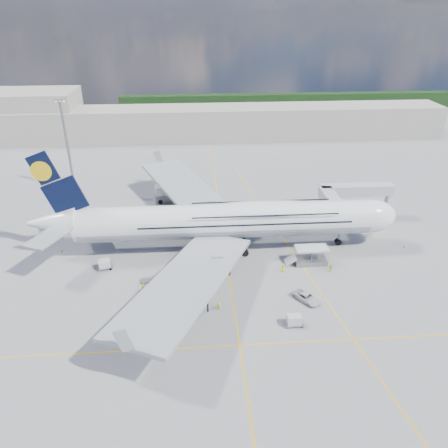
{
  "coord_description": "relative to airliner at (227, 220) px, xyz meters",
  "views": [
    {
      "loc": [
        -6.25,
        -71.72,
        48.27
      ],
      "look_at": [
        -0.43,
        8.0,
        7.05
      ],
      "focal_mm": 35.0,
      "sensor_mm": 36.0,
      "label": 1
    }
  ],
  "objects": [
    {
      "name": "cone_tail",
      "position": [
        -35.43,
        1.18,
        -6.64
      ],
      "size": [
        0.38,
        0.38,
        0.48
      ],
      "color": "orange",
      "rests_on": "ground"
    },
    {
      "name": "dolly_back",
      "position": [
        -25.06,
        -6.21,
        -5.8
      ],
      "size": [
        3.48,
        2.48,
        1.99
      ],
      "rotation": [
        0.0,
        0.0,
        0.28
      ],
      "color": "gray",
      "rests_on": "ground"
    },
    {
      "name": "dolly_row_a",
      "position": [
        -15.97,
        -11.45,
        -6.54
      ],
      "size": [
        2.94,
        1.6,
        0.43
      ],
      "rotation": [
        0.0,
        0.0,
        0.02
      ],
      "color": "gray",
      "rests_on": "ground"
    },
    {
      "name": "taxi_line_cross",
      "position": [
        -0.26,
        -30.0,
        -6.86
      ],
      "size": [
        120.0,
        0.25,
        0.01
      ],
      "primitive_type": "cube",
      "color": "#F5B30C",
      "rests_on": "ground"
    },
    {
      "name": "dolly_nose_far",
      "position": [
        9.17,
        -25.95,
        -5.8
      ],
      "size": [
        3.16,
        1.74,
        1.98
      ],
      "rotation": [
        0.0,
        0.0,
        0.02
      ],
      "color": "gray",
      "rests_on": "ground"
    },
    {
      "name": "dolly_nose_near",
      "position": [
        -1.49,
        -7.58,
        -5.82
      ],
      "size": [
        3.48,
        2.77,
        1.95
      ],
      "rotation": [
        0.0,
        0.0,
        -0.43
      ],
      "color": "gray",
      "rests_on": "ground"
    },
    {
      "name": "cone_wing_right_outer",
      "position": [
        -20.79,
        -24.82,
        -6.62
      ],
      "size": [
        0.4,
        0.4,
        0.51
      ],
      "color": "orange",
      "rests_on": "ground"
    },
    {
      "name": "ground",
      "position": [
        -0.26,
        -10.0,
        -6.87
      ],
      "size": [
        300.0,
        300.0,
        0.0
      ],
      "primitive_type": "plane",
      "color": "gray",
      "rests_on": "ground"
    },
    {
      "name": "cone_nose",
      "position": [
        38.81,
        -2.29,
        -6.61
      ],
      "size": [
        0.41,
        0.41,
        0.53
      ],
      "color": "orange",
      "rests_on": "ground"
    },
    {
      "name": "catering_truck_inner",
      "position": [
        -5.03,
        12.08,
        -4.82
      ],
      "size": [
        7.79,
        4.63,
        4.35
      ],
      "rotation": [
        0.0,
        0.0,
        -0.31
      ],
      "color": "gray",
      "rests_on": "ground"
    },
    {
      "name": "service_van",
      "position": [
        12.91,
        -19.57,
        -6.13
      ],
      "size": [
        5.03,
        5.76,
        1.47
      ],
      "primitive_type": "imported",
      "rotation": [
        0.0,
        0.0,
        0.6
      ],
      "color": "silver",
      "rests_on": "ground"
    },
    {
      "name": "crew_loader",
      "position": [
        19.81,
        -10.76,
        -6.0
      ],
      "size": [
        1.07,
        1.01,
        1.74
      ],
      "primitive_type": "imported",
      "rotation": [
        0.0,
        0.0,
        -0.56
      ],
      "color": "#C1E117",
      "rests_on": "ground"
    },
    {
      "name": "tree_line",
      "position": [
        39.74,
        130.0,
        -2.87
      ],
      "size": [
        160.0,
        6.0,
        8.0
      ],
      "primitive_type": "cube",
      "color": "#193814",
      "rests_on": "ground"
    },
    {
      "name": "crew_van",
      "position": [
        10.46,
        -9.9,
        -6.01
      ],
      "size": [
        0.99,
        0.94,
        1.71
      ],
      "primitive_type": "imported",
      "rotation": [
        0.0,
        0.0,
        2.48
      ],
      "color": "#CCE117",
      "rests_on": "ground"
    },
    {
      "name": "dolly_row_b",
      "position": [
        -11.9,
        -17.02,
        -6.53
      ],
      "size": [
        3.15,
        2.02,
        0.43
      ],
      "rotation": [
        0.0,
        0.0,
        0.16
      ],
      "color": "gray",
      "rests_on": "ground"
    },
    {
      "name": "dolly_row_c",
      "position": [
        -9.92,
        -12.05,
        -5.77
      ],
      "size": [
        3.63,
        2.79,
        2.04
      ],
      "rotation": [
        0.0,
        0.0,
        0.38
      ],
      "color": "gray",
      "rests_on": "ground"
    },
    {
      "name": "taxi_line_main",
      "position": [
        -0.26,
        -10.0,
        -6.86
      ],
      "size": [
        0.25,
        220.0,
        0.01
      ],
      "primitive_type": "cube",
      "color": "#F5B30C",
      "rests_on": "ground"
    },
    {
      "name": "taxi_line_diag",
      "position": [
        13.74,
        -0.0,
        -6.86
      ],
      "size": [
        14.16,
        99.06,
        0.01
      ],
      "primitive_type": "cube",
      "rotation": [
        0.0,
        0.0,
        0.14
      ],
      "color": "#F5B30C",
      "rests_on": "ground"
    },
    {
      "name": "cone_wing_right_inner",
      "position": [
        -15.92,
        -19.5,
        -6.6
      ],
      "size": [
        0.44,
        0.44,
        0.56
      ],
      "color": "orange",
      "rests_on": "ground"
    },
    {
      "name": "jet_bridge",
      "position": [
        29.55,
        10.94,
        -0.02
      ],
      "size": [
        18.8,
        12.1,
        8.5
      ],
      "color": "#B7B7BC",
      "rests_on": "ground"
    },
    {
      "name": "cone_wing_left_outer",
      "position": [
        -6.01,
        27.12,
        -6.6
      ],
      "size": [
        0.44,
        0.44,
        0.55
      ],
      "color": "orange",
      "rests_on": "ground"
    },
    {
      "name": "crew_wing",
      "position": [
        -16.62,
        -14.55,
        -5.9
      ],
      "size": [
        0.65,
        1.2,
        1.94
      ],
      "primitive_type": "imported",
      "rotation": [
        0.0,
        0.0,
        1.73
      ],
      "color": "#BCE418",
      "rests_on": "ground"
    },
    {
      "name": "cone_wing_left_inner",
      "position": [
        -8.16,
        8.38,
        -6.62
      ],
      "size": [
        0.4,
        0.4,
        0.51
      ],
      "color": "orange",
      "rests_on": "ground"
    },
    {
      "name": "airliner",
      "position": [
        0.0,
        0.0,
        0.0
      ],
      "size": [
        77.26,
        79.15,
        23.71
      ],
      "color": "white",
      "rests_on": "ground"
    },
    {
      "name": "terminal",
      "position": [
        -0.26,
        85.0,
        -0.87
      ],
      "size": [
        180.0,
        16.0,
        12.0
      ],
      "primitive_type": "cube",
      "color": "#B2AD9E",
      "rests_on": "ground"
    },
    {
      "name": "hangar",
      "position": [
        -70.26,
        90.0,
        2.13
      ],
      "size": [
        40.0,
        22.0,
        18.0
      ],
      "primitive_type": "cube",
      "color": "#B2AD9E",
      "rests_on": "ground"
    },
    {
      "name": "light_mast",
      "position": [
        -40.26,
        35.0,
        6.34
      ],
      "size": [
        3.0,
        0.7,
        25.5
      ],
      "color": "gray",
      "rests_on": "ground"
    },
    {
      "name": "crew_nose",
      "position": [
        33.6,
        3.01,
        -5.95
      ],
      "size": [
        0.78,
        0.64,
        1.83
      ],
      "primitive_type": "imported",
      "rotation": [
        0.0,
        0.0,
        0.34
      ],
      "color": "#EBF81A",
      "rests_on": "ground"
    },
    {
      "name": "baggage_tug",
      "position": [
        -3.61,
        -13.51,
        -6.04
      ],
      "size": [
        3.02,
        1.45,
        1.87
      ],
      "rotation": [
        0.0,
        0.0,
        -0.02
      ],
      "color": "silver",
      "rests_on": "ground"
    },
    {
      "name": "cargo_loader",
      "position": [
        16.56,
        -7.11,
        -5.62
      ],
      "size": [
        8.53,
        3.2,
        3.67
      ],
      "color": "silver",
      "rests_on": "ground"
    },
    {
      "name": "catering_truck_outer",
      "position": [
        -13.4,
        26.08,
        -4.76
      ],
      "size": [
        7.9,
        3.89,
        4.53
      ],
      "rotation": [
        0.0,
        0.0,
        0.16
      ],
      "color": "gray",
      "rests_on": "ground"
    },
    {
      "name": "crew_tug",
      "position": [
        -3.01,
        -21.06,
        -6.03
      ],
      "size": [
        1.23,
        0.95,
        1.68
      ],
      "primitive_type": "imported",
      "rotation": [
        0.0,
        0.0,
        -0.34
      ],
      "color": "#B5EB18",
      "rests_on": "ground"
    }
  ]
}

